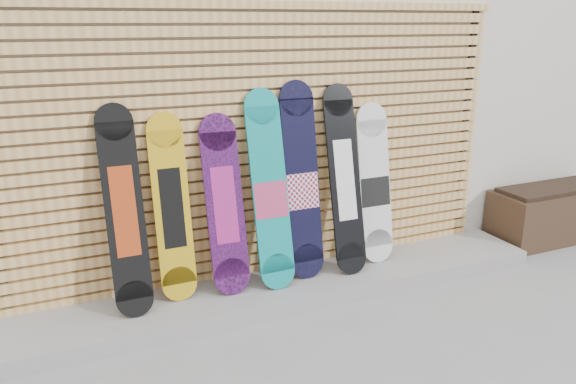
{
  "coord_description": "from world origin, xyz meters",
  "views": [
    {
      "loc": [
        -1.78,
        -3.14,
        2.15
      ],
      "look_at": [
        -0.07,
        0.75,
        0.85
      ],
      "focal_mm": 35.0,
      "sensor_mm": 36.0,
      "label": 1
    }
  ],
  "objects_px": {
    "snowboard_4": "(302,183)",
    "snowboard_5": "(345,180)",
    "planter_box": "(550,213)",
    "snowboard_6": "(375,185)",
    "snowboard_2": "(225,205)",
    "snowboard_3": "(270,191)",
    "snowboard_1": "(172,208)",
    "snowboard_0": "(124,211)"
  },
  "relations": [
    {
      "from": "snowboard_4",
      "to": "snowboard_5",
      "type": "height_order",
      "value": "snowboard_4"
    },
    {
      "from": "planter_box",
      "to": "snowboard_6",
      "type": "xyz_separation_m",
      "value": [
        -2.05,
        0.09,
        0.52
      ]
    },
    {
      "from": "snowboard_2",
      "to": "snowboard_5",
      "type": "distance_m",
      "value": 1.03
    },
    {
      "from": "planter_box",
      "to": "snowboard_2",
      "type": "xyz_separation_m",
      "value": [
        -3.41,
        0.06,
        0.53
      ]
    },
    {
      "from": "snowboard_4",
      "to": "snowboard_6",
      "type": "distance_m",
      "value": 0.71
    },
    {
      "from": "snowboard_2",
      "to": "snowboard_3",
      "type": "height_order",
      "value": "snowboard_3"
    },
    {
      "from": "planter_box",
      "to": "snowboard_3",
      "type": "relative_size",
      "value": 0.81
    },
    {
      "from": "planter_box",
      "to": "snowboard_5",
      "type": "xyz_separation_m",
      "value": [
        -2.38,
        0.04,
        0.62
      ]
    },
    {
      "from": "planter_box",
      "to": "snowboard_6",
      "type": "bearing_deg",
      "value": 177.37
    },
    {
      "from": "snowboard_3",
      "to": "snowboard_5",
      "type": "height_order",
      "value": "snowboard_5"
    },
    {
      "from": "snowboard_1",
      "to": "snowboard_2",
      "type": "relative_size",
      "value": 1.02
    },
    {
      "from": "snowboard_5",
      "to": "planter_box",
      "type": "bearing_deg",
      "value": -0.85
    },
    {
      "from": "snowboard_2",
      "to": "snowboard_3",
      "type": "xyz_separation_m",
      "value": [
        0.36,
        -0.03,
        0.07
      ]
    },
    {
      "from": "snowboard_0",
      "to": "snowboard_1",
      "type": "bearing_deg",
      "value": 9.61
    },
    {
      "from": "snowboard_0",
      "to": "snowboard_4",
      "type": "xyz_separation_m",
      "value": [
        1.4,
        0.04,
        0.04
      ]
    },
    {
      "from": "snowboard_1",
      "to": "snowboard_2",
      "type": "height_order",
      "value": "snowboard_1"
    },
    {
      "from": "planter_box",
      "to": "snowboard_4",
      "type": "bearing_deg",
      "value": 178.45
    },
    {
      "from": "snowboard_3",
      "to": "snowboard_4",
      "type": "distance_m",
      "value": 0.3
    },
    {
      "from": "planter_box",
      "to": "snowboard_3",
      "type": "bearing_deg",
      "value": 179.42
    },
    {
      "from": "snowboard_0",
      "to": "snowboard_1",
      "type": "relative_size",
      "value": 1.06
    },
    {
      "from": "snowboard_2",
      "to": "snowboard_4",
      "type": "xyz_separation_m",
      "value": [
        0.66,
        0.01,
        0.1
      ]
    },
    {
      "from": "snowboard_2",
      "to": "snowboard_3",
      "type": "distance_m",
      "value": 0.37
    },
    {
      "from": "snowboard_0",
      "to": "snowboard_3",
      "type": "distance_m",
      "value": 1.1
    },
    {
      "from": "snowboard_0",
      "to": "snowboard_5",
      "type": "relative_size",
      "value": 0.96
    },
    {
      "from": "snowboard_3",
      "to": "snowboard_5",
      "type": "bearing_deg",
      "value": 0.37
    },
    {
      "from": "planter_box",
      "to": "snowboard_0",
      "type": "relative_size",
      "value": 0.84
    },
    {
      "from": "snowboard_2",
      "to": "snowboard_4",
      "type": "relative_size",
      "value": 0.86
    },
    {
      "from": "snowboard_0",
      "to": "snowboard_6",
      "type": "xyz_separation_m",
      "value": [
        2.1,
        0.06,
        -0.07
      ]
    },
    {
      "from": "snowboard_1",
      "to": "snowboard_4",
      "type": "bearing_deg",
      "value": -1.26
    },
    {
      "from": "planter_box",
      "to": "snowboard_1",
      "type": "xyz_separation_m",
      "value": [
        -3.81,
        0.1,
        0.54
      ]
    },
    {
      "from": "snowboard_3",
      "to": "snowboard_1",
      "type": "bearing_deg",
      "value": 174.93
    },
    {
      "from": "snowboard_3",
      "to": "snowboard_6",
      "type": "height_order",
      "value": "snowboard_3"
    },
    {
      "from": "snowboard_5",
      "to": "snowboard_3",
      "type": "bearing_deg",
      "value": -179.63
    },
    {
      "from": "snowboard_3",
      "to": "snowboard_5",
      "type": "xyz_separation_m",
      "value": [
        0.67,
        0.0,
        0.01
      ]
    },
    {
      "from": "snowboard_0",
      "to": "snowboard_2",
      "type": "height_order",
      "value": "snowboard_0"
    },
    {
      "from": "snowboard_5",
      "to": "snowboard_1",
      "type": "bearing_deg",
      "value": 177.48
    },
    {
      "from": "snowboard_0",
      "to": "snowboard_3",
      "type": "height_order",
      "value": "snowboard_3"
    },
    {
      "from": "snowboard_6",
      "to": "snowboard_1",
      "type": "bearing_deg",
      "value": 179.88
    },
    {
      "from": "snowboard_3",
      "to": "snowboard_5",
      "type": "relative_size",
      "value": 1.0
    },
    {
      "from": "snowboard_2",
      "to": "snowboard_4",
      "type": "bearing_deg",
      "value": 1.07
    },
    {
      "from": "planter_box",
      "to": "snowboard_0",
      "type": "bearing_deg",
      "value": 179.46
    },
    {
      "from": "planter_box",
      "to": "snowboard_3",
      "type": "distance_m",
      "value": 3.11
    }
  ]
}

